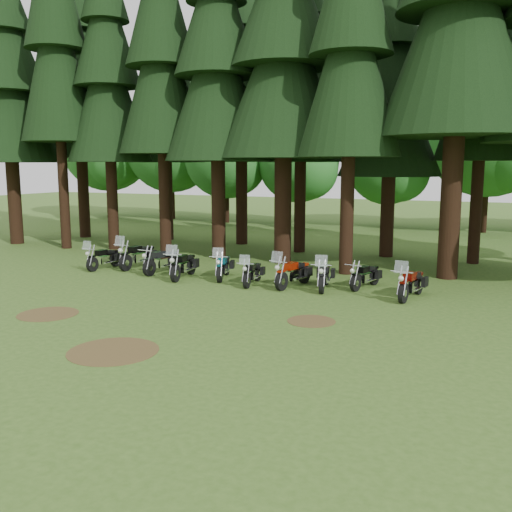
% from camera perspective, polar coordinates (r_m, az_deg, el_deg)
% --- Properties ---
extents(ground, '(120.00, 120.00, 0.00)m').
position_cam_1_polar(ground, '(18.02, -8.71, -5.28)').
color(ground, '#36591D').
rests_on(ground, ground).
extents(pine_front_0, '(5.49, 5.49, 16.17)m').
position_cam_1_polar(pine_front_0, '(35.53, -23.74, 16.83)').
color(pine_front_0, black).
rests_on(pine_front_0, ground).
extents(pine_front_1, '(3.92, 3.92, 19.88)m').
position_cam_1_polar(pine_front_1, '(33.02, -19.51, 21.65)').
color(pine_front_1, black).
rests_on(pine_front_1, ground).
extents(pine_front_2, '(4.32, 4.32, 16.22)m').
position_cam_1_polar(pine_front_2, '(31.61, -14.70, 18.40)').
color(pine_front_2, black).
rests_on(pine_front_2, ground).
extents(pine_front_3, '(4.32, 4.32, 17.57)m').
position_cam_1_polar(pine_front_3, '(29.50, -9.51, 20.86)').
color(pine_front_3, black).
rests_on(pine_front_3, ground).
extents(pine_front_4, '(4.95, 4.95, 16.33)m').
position_cam_1_polar(pine_front_4, '(27.73, -3.94, 20.16)').
color(pine_front_4, black).
rests_on(pine_front_4, ground).
extents(pine_front_5, '(5.81, 5.81, 16.72)m').
position_cam_1_polar(pine_front_5, '(26.47, 2.83, 21.22)').
color(pine_front_5, black).
rests_on(pine_front_5, ground).
extents(pine_front_6, '(4.15, 4.15, 16.75)m').
position_cam_1_polar(pine_front_6, '(24.12, 9.56, 22.36)').
color(pine_front_6, black).
rests_on(pine_front_6, ground).
extents(pine_back_0, '(5.00, 5.00, 17.21)m').
position_cam_1_polar(pine_back_0, '(37.40, -17.43, 17.70)').
color(pine_back_0, black).
rests_on(pine_back_0, ground).
extents(pine_back_1, '(4.52, 4.52, 16.22)m').
position_cam_1_polar(pine_back_1, '(34.94, -9.12, 17.64)').
color(pine_back_1, black).
rests_on(pine_back_1, ground).
extents(pine_back_2, '(4.85, 4.85, 16.30)m').
position_cam_1_polar(pine_back_2, '(32.64, -1.50, 18.46)').
color(pine_back_2, black).
rests_on(pine_back_2, ground).
extents(pine_back_3, '(4.35, 4.35, 16.20)m').
position_cam_1_polar(pine_back_3, '(29.77, 4.59, 19.23)').
color(pine_back_3, black).
rests_on(pine_back_3, ground).
extents(pine_back_4, '(4.94, 4.94, 13.78)m').
position_cam_1_polar(pine_back_4, '(28.67, 13.45, 16.48)').
color(pine_back_4, black).
rests_on(pine_back_4, ground).
extents(pine_back_5, '(3.94, 3.94, 16.33)m').
position_cam_1_polar(pine_back_5, '(28.04, 22.03, 19.42)').
color(pine_back_5, black).
rests_on(pine_back_5, ground).
extents(decid_0, '(8.00, 7.78, 10.00)m').
position_cam_1_polar(decid_0, '(50.94, -14.47, 10.44)').
color(decid_0, black).
rests_on(decid_0, ground).
extents(decid_1, '(7.91, 7.69, 9.88)m').
position_cam_1_polar(decid_1, '(47.81, -8.24, 10.66)').
color(decid_1, black).
rests_on(decid_1, ground).
extents(decid_2, '(6.72, 6.53, 8.40)m').
position_cam_1_polar(decid_2, '(44.19, -2.73, 9.74)').
color(decid_2, black).
rests_on(decid_2, ground).
extents(decid_3, '(6.12, 5.95, 7.65)m').
position_cam_1_polar(decid_3, '(42.24, 4.52, 9.15)').
color(decid_3, black).
rests_on(decid_3, ground).
extents(decid_4, '(5.93, 5.76, 7.41)m').
position_cam_1_polar(decid_4, '(41.72, 13.34, 8.74)').
color(decid_4, black).
rests_on(decid_4, ground).
extents(decid_5, '(8.45, 8.21, 10.56)m').
position_cam_1_polar(decid_5, '(40.40, 22.83, 10.93)').
color(decid_5, black).
rests_on(decid_5, ground).
extents(dirt_patch_0, '(1.80, 1.80, 0.01)m').
position_cam_1_polar(dirt_patch_0, '(18.35, -20.09, -5.47)').
color(dirt_patch_0, '#4C3D1E').
rests_on(dirt_patch_0, ground).
extents(dirt_patch_1, '(1.40, 1.40, 0.01)m').
position_cam_1_polar(dirt_patch_1, '(16.55, 5.55, -6.50)').
color(dirt_patch_1, '#4C3D1E').
rests_on(dirt_patch_1, ground).
extents(dirt_patch_2, '(2.20, 2.20, 0.01)m').
position_cam_1_polar(dirt_patch_2, '(14.34, -14.09, -9.21)').
color(dirt_patch_2, '#4C3D1E').
rests_on(dirt_patch_2, ground).
extents(motorcycle_0, '(0.41, 2.13, 1.34)m').
position_cam_1_polar(motorcycle_0, '(25.43, -14.96, -0.26)').
color(motorcycle_0, black).
rests_on(motorcycle_0, ground).
extents(motorcycle_1, '(0.46, 2.46, 1.55)m').
position_cam_1_polar(motorcycle_1, '(25.29, -11.74, -0.03)').
color(motorcycle_1, black).
rests_on(motorcycle_1, ground).
extents(motorcycle_2, '(0.41, 2.27, 0.92)m').
position_cam_1_polar(motorcycle_2, '(23.97, -9.38, -0.57)').
color(motorcycle_2, black).
rests_on(motorcycle_2, ground).
extents(motorcycle_3, '(0.66, 2.38, 1.49)m').
position_cam_1_polar(motorcycle_3, '(22.72, -7.28, -0.98)').
color(motorcycle_3, black).
rests_on(motorcycle_3, ground).
extents(motorcycle_4, '(0.90, 2.19, 1.39)m').
position_cam_1_polar(motorcycle_4, '(22.49, -3.30, -1.11)').
color(motorcycle_4, black).
rests_on(motorcycle_4, ground).
extents(motorcycle_5, '(0.52, 2.05, 1.28)m').
position_cam_1_polar(motorcycle_5, '(21.32, -0.37, -1.76)').
color(motorcycle_5, black).
rests_on(motorcycle_5, ground).
extents(motorcycle_6, '(0.74, 2.32, 1.46)m').
position_cam_1_polar(motorcycle_6, '(20.99, 3.73, -1.79)').
color(motorcycle_6, black).
rests_on(motorcycle_6, ground).
extents(motorcycle_7, '(0.71, 2.26, 1.42)m').
position_cam_1_polar(motorcycle_7, '(20.69, 6.83, -2.03)').
color(motorcycle_7, black).
rests_on(motorcycle_7, ground).
extents(motorcycle_8, '(0.64, 2.01, 0.83)m').
position_cam_1_polar(motorcycle_8, '(21.13, 10.88, -2.04)').
color(motorcycle_8, black).
rests_on(motorcycle_8, ground).
extents(motorcycle_9, '(0.64, 2.30, 1.44)m').
position_cam_1_polar(motorcycle_9, '(19.80, 15.25, -2.77)').
color(motorcycle_9, black).
rests_on(motorcycle_9, ground).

